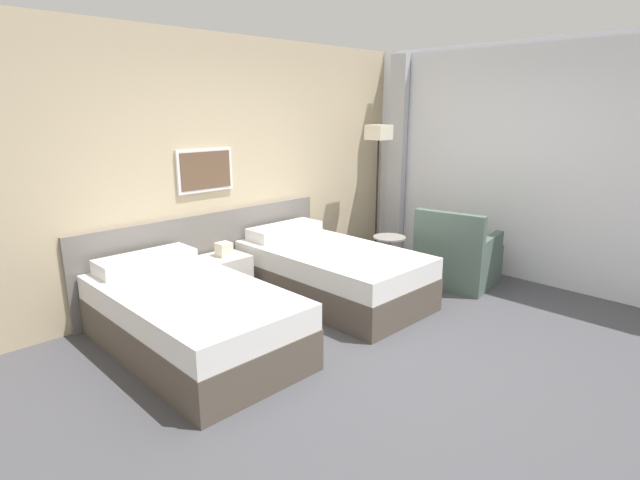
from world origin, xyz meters
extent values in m
plane|color=#47474C|center=(0.00, 0.00, 0.00)|extent=(16.00, 16.00, 0.00)
cube|color=#C6B28E|center=(0.00, 2.27, 1.35)|extent=(10.00, 0.06, 2.70)
cube|color=slate|center=(-0.32, 2.22, 0.45)|extent=(2.92, 0.04, 0.90)
cube|color=white|center=(-0.32, 2.22, 1.35)|extent=(0.64, 0.03, 0.44)
cube|color=brown|center=(-0.32, 2.20, 1.35)|extent=(0.58, 0.01, 0.38)
cube|color=white|center=(2.61, -0.13, 1.35)|extent=(0.06, 4.74, 2.70)
cube|color=silver|center=(2.57, -0.13, 1.32)|extent=(0.03, 4.36, 2.64)
cube|color=#B7BAC1|center=(2.48, 1.89, 1.32)|extent=(0.10, 0.24, 2.64)
cube|color=brown|center=(-1.16, 1.20, 0.17)|extent=(1.09, 1.98, 0.34)
cube|color=white|center=(-1.16, 1.20, 0.44)|extent=(1.08, 1.96, 0.21)
cube|color=white|center=(-1.16, 1.96, 0.61)|extent=(0.87, 0.34, 0.13)
cube|color=brown|center=(0.51, 1.20, 0.17)|extent=(1.09, 1.98, 0.34)
cube|color=white|center=(0.51, 1.20, 0.44)|extent=(1.08, 1.96, 0.21)
cube|color=white|center=(0.51, 1.96, 0.61)|extent=(0.87, 0.34, 0.13)
cube|color=beige|center=(-0.32, 1.95, 0.24)|extent=(0.43, 0.42, 0.49)
cube|color=beige|center=(-0.32, 1.95, 0.56)|extent=(0.14, 0.14, 0.14)
cylinder|color=black|center=(1.89, 1.74, 0.01)|extent=(0.24, 0.24, 0.02)
cylinder|color=black|center=(1.89, 1.74, 0.80)|extent=(0.02, 0.02, 1.56)
cube|color=beige|center=(1.89, 1.74, 1.67)|extent=(0.25, 0.25, 0.18)
cylinder|color=gray|center=(1.52, 1.23, 0.01)|extent=(0.25, 0.25, 0.01)
cylinder|color=gray|center=(1.52, 1.23, 0.24)|extent=(0.05, 0.05, 0.46)
cylinder|color=gray|center=(1.52, 1.23, 0.48)|extent=(0.38, 0.38, 0.02)
cube|color=#4C6056|center=(1.91, 0.53, 0.21)|extent=(0.93, 0.90, 0.42)
cube|color=#4C6056|center=(1.57, 0.48, 0.65)|extent=(0.23, 0.78, 0.47)
cube|color=#4C6056|center=(1.97, 0.19, 0.51)|extent=(0.69, 0.20, 0.18)
cube|color=#4C6056|center=(1.86, 0.87, 0.51)|extent=(0.69, 0.20, 0.18)
camera|label=1|loc=(-3.08, -2.26, 1.97)|focal=28.00mm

